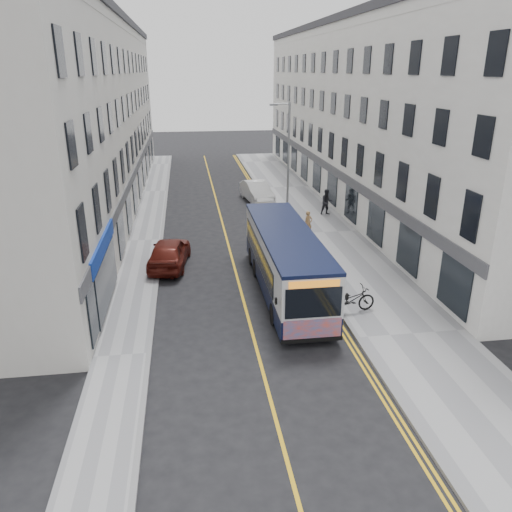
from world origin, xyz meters
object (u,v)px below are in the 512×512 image
object	(u,v)px
city_bus	(286,260)
bicycle	(351,300)
pedestrian_near	(308,223)
streetlamp	(287,161)
car_white	(257,192)
pedestrian_far	(327,202)
car_maroon	(169,252)

from	to	relation	value
city_bus	bicycle	distance (m)	3.67
bicycle	pedestrian_near	xyz separation A→B (m)	(0.68, 10.54, 0.22)
streetlamp	bicycle	distance (m)	13.58
streetlamp	city_bus	bearing A→B (deg)	-101.48
streetlamp	pedestrian_near	distance (m)	4.39
bicycle	car_white	xyz separation A→B (m)	(-1.20, 20.00, 0.11)
city_bus	bicycle	xyz separation A→B (m)	(2.35, -2.65, -0.96)
car_white	city_bus	bearing A→B (deg)	-101.75
streetlamp	pedestrian_far	distance (m)	5.16
bicycle	car_maroon	bearing A→B (deg)	41.01
pedestrian_near	pedestrian_far	world-z (taller)	pedestrian_far
pedestrian_near	car_maroon	size ratio (longest dim) A/B	0.34
city_bus	pedestrian_near	size ratio (longest dim) A/B	6.63
pedestrian_far	car_white	xyz separation A→B (m)	(-4.34, 4.92, -0.24)
pedestrian_near	car_maroon	world-z (taller)	pedestrian_near
city_bus	bicycle	bearing A→B (deg)	-48.41
pedestrian_near	pedestrian_far	bearing A→B (deg)	39.82
car_white	pedestrian_far	bearing A→B (deg)	-56.52
streetlamp	car_maroon	bearing A→B (deg)	-140.28
streetlamp	car_maroon	distance (m)	10.48
pedestrian_near	car_maroon	distance (m)	9.28
city_bus	streetlamp	bearing A→B (deg)	78.52
pedestrian_near	pedestrian_far	size ratio (longest dim) A/B	0.86
car_white	bicycle	bearing A→B (deg)	-94.53
bicycle	car_maroon	distance (m)	10.34
bicycle	pedestrian_far	xyz separation A→B (m)	(3.14, 15.08, 0.35)
city_bus	pedestrian_far	xyz separation A→B (m)	(5.49, 12.43, -0.61)
city_bus	car_maroon	distance (m)	6.90
car_maroon	pedestrian_far	bearing A→B (deg)	-134.95
city_bus	car_white	distance (m)	17.41
pedestrian_far	car_maroon	world-z (taller)	pedestrian_far
bicycle	pedestrian_far	size ratio (longest dim) A/B	1.18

